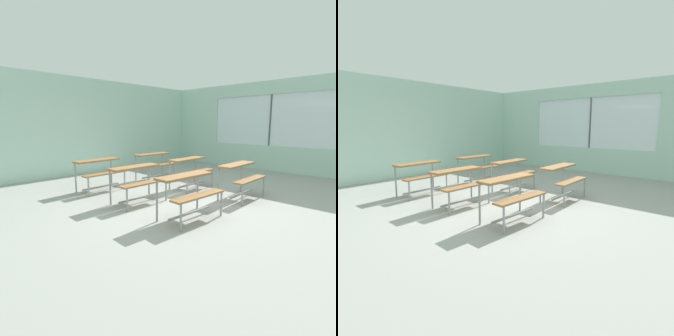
% 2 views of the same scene
% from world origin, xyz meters
% --- Properties ---
extents(ground, '(10.00, 9.00, 0.05)m').
position_xyz_m(ground, '(0.00, 0.00, -0.03)').
color(ground, '#9E9E99').
extents(wall_back, '(10.00, 0.12, 3.00)m').
position_xyz_m(wall_back, '(0.00, 4.50, 1.50)').
color(wall_back, silver).
rests_on(wall_back, ground).
extents(wall_right, '(0.12, 9.00, 3.00)m').
position_xyz_m(wall_right, '(5.00, -0.13, 1.45)').
color(wall_right, silver).
rests_on(wall_right, ground).
extents(desk_bench_r0c0, '(1.13, 0.65, 0.74)m').
position_xyz_m(desk_bench_r0c0, '(-0.51, -0.57, 0.56)').
color(desk_bench_r0c0, olive).
rests_on(desk_bench_r0c0, ground).
extents(desk_bench_r0c1, '(1.12, 0.62, 0.74)m').
position_xyz_m(desk_bench_r0c1, '(1.23, -0.57, 0.56)').
color(desk_bench_r0c1, olive).
rests_on(desk_bench_r0c1, ground).
extents(desk_bench_r1c0, '(1.11, 0.60, 0.74)m').
position_xyz_m(desk_bench_r1c0, '(-0.53, 0.76, 0.56)').
color(desk_bench_r1c0, olive).
rests_on(desk_bench_r1c0, ground).
extents(desk_bench_r1c1, '(1.11, 0.61, 0.74)m').
position_xyz_m(desk_bench_r1c1, '(1.16, 0.78, 0.56)').
color(desk_bench_r1c1, olive).
rests_on(desk_bench_r1c1, ground).
extents(desk_bench_r2c0, '(1.12, 0.63, 0.74)m').
position_xyz_m(desk_bench_r2c0, '(-0.54, 2.18, 0.56)').
color(desk_bench_r2c0, olive).
rests_on(desk_bench_r2c0, ground).
extents(desk_bench_r2c1, '(1.12, 0.64, 0.74)m').
position_xyz_m(desk_bench_r2c1, '(1.25, 2.18, 0.56)').
color(desk_bench_r2c1, olive).
rests_on(desk_bench_r2c1, ground).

